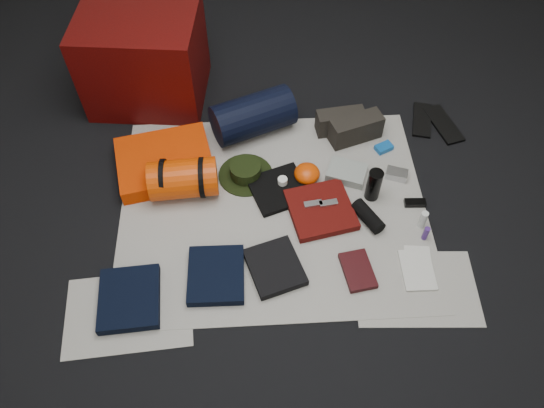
{
  "coord_description": "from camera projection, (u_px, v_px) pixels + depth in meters",
  "views": [
    {
      "loc": [
        -0.1,
        -1.62,
        2.27
      ],
      "look_at": [
        -0.01,
        -0.04,
        0.1
      ],
      "focal_mm": 35.0,
      "sensor_mm": 36.0,
      "label": 1
    }
  ],
  "objects": [
    {
      "name": "red_cabinet",
      "position": [
        144.0,
        57.0,
        3.09
      ],
      "size": [
        0.72,
        0.62,
        0.55
      ],
      "primitive_type": "cube",
      "rotation": [
        0.0,
        0.0,
        -0.11
      ],
      "color": "#460605",
      "rests_on": "floor"
    },
    {
      "name": "flip_flop_right",
      "position": [
        443.0,
        124.0,
        3.14
      ],
      "size": [
        0.19,
        0.33,
        0.02
      ],
      "primitive_type": "cube",
      "rotation": [
        0.0,
        0.0,
        0.26
      ],
      "color": "black",
      "rests_on": "floor"
    },
    {
      "name": "sack_strap_right",
      "position": [
        202.0,
        178.0,
        2.77
      ],
      "size": [
        0.03,
        0.22,
        0.22
      ],
      "primitive_type": "cylinder",
      "rotation": [
        0.0,
        1.57,
        0.0
      ],
      "color": "black",
      "rests_on": "newspaper_mat"
    },
    {
      "name": "flip_flop_left",
      "position": [
        422.0,
        120.0,
        3.17
      ],
      "size": [
        0.17,
        0.3,
        0.02
      ],
      "primitive_type": "cube",
      "rotation": [
        0.0,
        0.0,
        -0.25
      ],
      "color": "black",
      "rests_on": "floor"
    },
    {
      "name": "map_booklet",
      "position": [
        417.0,
        270.0,
        2.56
      ],
      "size": [
        0.15,
        0.22,
        0.01
      ],
      "primitive_type": "cube",
      "rotation": [
        0.0,
        0.0,
        -0.01
      ],
      "color": "beige",
      "rests_on": "newspaper_mat"
    },
    {
      "name": "boonie_brim",
      "position": [
        246.0,
        175.0,
        2.91
      ],
      "size": [
        0.39,
        0.39,
        0.01
      ],
      "primitive_type": "cylinder",
      "rotation": [
        0.0,
        0.0,
        -0.38
      ],
      "color": "black",
      "rests_on": "newspaper_mat"
    },
    {
      "name": "newspaper_sheet_front_left",
      "position": [
        129.0,
        312.0,
        2.45
      ],
      "size": [
        0.61,
        0.44,
        0.0
      ],
      "primitive_type": "cube",
      "rotation": [
        0.0,
        0.0,
        0.07
      ],
      "color": "beige",
      "rests_on": "floor"
    },
    {
      "name": "tape_roll",
      "position": [
        283.0,
        181.0,
        2.84
      ],
      "size": [
        0.05,
        0.05,
        0.04
      ],
      "primitive_type": "cylinder",
      "color": "white",
      "rests_on": "black_tshirt"
    },
    {
      "name": "water_bottle",
      "position": [
        374.0,
        185.0,
        2.76
      ],
      "size": [
        0.1,
        0.1,
        0.19
      ],
      "primitive_type": "cylinder",
      "rotation": [
        0.0,
        0.0,
        -0.3
      ],
      "color": "black",
      "rests_on": "newspaper_mat"
    },
    {
      "name": "orange_stuff_sack",
      "position": [
        307.0,
        174.0,
        2.87
      ],
      "size": [
        0.19,
        0.19,
        0.09
      ],
      "primitive_type": "ellipsoid",
      "rotation": [
        0.0,
        0.0,
        -0.41
      ],
      "color": "#CB3903",
      "rests_on": "newspaper_mat"
    },
    {
      "name": "energy_bar_a",
      "position": [
        313.0,
        204.0,
        2.74
      ],
      "size": [
        0.1,
        0.05,
        0.01
      ],
      "primitive_type": "cube",
      "rotation": [
        0.0,
        0.0,
        0.14
      ],
      "color": "#B9BABE",
      "rests_on": "red_shirt"
    },
    {
      "name": "newspaper_mat",
      "position": [
        273.0,
        208.0,
        2.79
      ],
      "size": [
        1.6,
        1.3,
        0.01
      ],
      "primitive_type": "cube",
      "color": "beige",
      "rests_on": "floor"
    },
    {
      "name": "hiking_boot_right",
      "position": [
        356.0,
        129.0,
        3.02
      ],
      "size": [
        0.32,
        0.2,
        0.15
      ],
      "primitive_type": "cube",
      "rotation": [
        0.0,
        0.0,
        0.32
      ],
      "color": "black",
      "rests_on": "newspaper_mat"
    },
    {
      "name": "trousers_navy_a",
      "position": [
        129.0,
        299.0,
        2.45
      ],
      "size": [
        0.3,
        0.33,
        0.05
      ],
      "primitive_type": "cube",
      "rotation": [
        0.0,
        0.0,
        0.06
      ],
      "color": "black",
      "rests_on": "newspaper_mat"
    },
    {
      "name": "paperback_book",
      "position": [
        358.0,
        271.0,
        2.55
      ],
      "size": [
        0.17,
        0.23,
        0.03
      ],
      "primitive_type": "cube",
      "rotation": [
        0.0,
        0.0,
        0.16
      ],
      "color": "black",
      "rests_on": "newspaper_mat"
    },
    {
      "name": "map_printout",
      "position": [
        418.0,
        260.0,
        2.6
      ],
      "size": [
        0.14,
        0.17,
        0.01
      ],
      "primitive_type": "cube",
      "rotation": [
        0.0,
        0.0,
        -0.1
      ],
      "color": "beige",
      "rests_on": "newspaper_mat"
    },
    {
      "name": "first_aid_pouch",
      "position": [
        347.0,
        172.0,
        2.9
      ],
      "size": [
        0.25,
        0.22,
        0.05
      ],
      "primitive_type": "cube",
      "rotation": [
        0.0,
        0.0,
        -0.37
      ],
      "color": "gray",
      "rests_on": "newspaper_mat"
    },
    {
      "name": "red_shirt",
      "position": [
        321.0,
        210.0,
        2.76
      ],
      "size": [
        0.38,
        0.38,
        0.04
      ],
      "primitive_type": "cube",
      "rotation": [
        0.0,
        0.0,
        0.21
      ],
      "color": "#4E0B08",
      "rests_on": "newspaper_mat"
    },
    {
      "name": "sleeping_pad",
      "position": [
        165.0,
        162.0,
        2.91
      ],
      "size": [
        0.58,
        0.51,
        0.09
      ],
      "primitive_type": "cube",
      "rotation": [
        0.0,
        0.0,
        0.2
      ],
      "color": "red",
      "rests_on": "newspaper_mat"
    },
    {
      "name": "speaker",
      "position": [
        368.0,
        216.0,
        2.71
      ],
      "size": [
        0.16,
        0.2,
        0.07
      ],
      "primitive_type": "cylinder",
      "rotation": [
        1.57,
        0.0,
        0.51
      ],
      "color": "black",
      "rests_on": "newspaper_mat"
    },
    {
      "name": "key_cluster",
      "position": [
        126.0,
        321.0,
        2.41
      ],
      "size": [
        0.1,
        0.1,
        0.01
      ],
      "primitive_type": "cube",
      "rotation": [
        0.0,
        0.0,
        0.43
      ],
      "color": "#B9BABE",
      "rests_on": "newspaper_mat"
    },
    {
      "name": "floor",
      "position": [
        273.0,
        210.0,
        2.8
      ],
      "size": [
        4.5,
        4.5,
        0.02
      ],
      "primitive_type": "cube",
      "color": "black",
      "rests_on": "ground"
    },
    {
      "name": "cyan_case",
      "position": [
        384.0,
        148.0,
        3.02
      ],
      "size": [
        0.11,
        0.1,
        0.03
      ],
      "primitive_type": "cube",
      "rotation": [
        0.0,
        0.0,
        0.45
      ],
      "color": "#10549F",
      "rests_on": "newspaper_mat"
    },
    {
      "name": "trousers_navy_b",
      "position": [
        216.0,
        275.0,
        2.53
      ],
      "size": [
        0.27,
        0.31,
        0.05
      ],
      "primitive_type": "cube",
      "rotation": [
        0.0,
        0.0,
        -0.01
      ],
      "color": "black",
      "rests_on": "newspaper_mat"
    },
    {
      "name": "boonie_crown",
      "position": [
        245.0,
        170.0,
        2.88
      ],
      "size": [
        0.17,
        0.17,
        0.07
      ],
      "primitive_type": "cylinder",
      "color": "black",
      "rests_on": "boonie_brim"
    },
    {
      "name": "sack_strap_left",
      "position": [
        164.0,
        179.0,
        2.76
      ],
      "size": [
        0.02,
        0.22,
        0.22
      ],
      "primitive_type": "cylinder",
      "rotation": [
        0.0,
        1.57,
        0.0
      ],
      "color": "black",
      "rests_on": "newspaper_mat"
    },
    {
      "name": "newspaper_sheet_front_right",
      "position": [
        416.0,
        288.0,
        2.52
      ],
      "size": [
        0.6,
        0.43,
        0.0
      ],
      "primitive_type": "cube",
      "rotation": [
        0.0,
        0.0,
        -0.05
      ],
      "color": "beige",
      "rests_on": "floor"
    },
    {
      "name": "hiking_boot_left",
      "position": [
        340.0,
        121.0,
        3.07
      ],
      "size": [
        0.29,
        0.14,
        0.14
      ],
      "primitive_type": "cube",
      "rotation": [
        0.0,
        0.0,
        0.12
      ],
      "color": "black",
      "rests_on": "newspaper_mat"
    },
    {
      "name": "black_tshirt",
      "position": [
        279.0,
        189.0,
        2.84
      ],
      "size": [
        0.36,
        0.35,
        0.03
      ],
      "primitive_type": "cube",
      "rotation": [
        0.0,
        0.0,
        0.34
      ],
      "color": "black",
      "rests_on": "newspaper_mat"
    },
    {
      "name": "navy_duffel",
      "position": [
        253.0,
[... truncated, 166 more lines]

